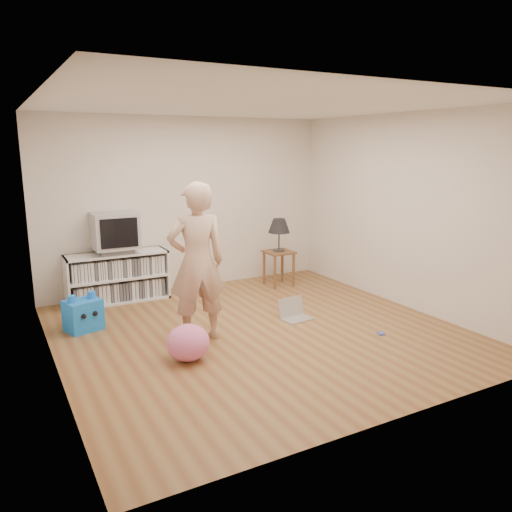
{
  "coord_description": "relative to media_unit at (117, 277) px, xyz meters",
  "views": [
    {
      "loc": [
        -2.71,
        -4.92,
        2.14
      ],
      "look_at": [
        0.18,
        0.4,
        0.82
      ],
      "focal_mm": 35.0,
      "sensor_mm": 36.0,
      "label": 1
    }
  ],
  "objects": [
    {
      "name": "ground",
      "position": [
        1.17,
        -2.04,
        -0.35
      ],
      "size": [
        4.5,
        4.5,
        0.0
      ],
      "primitive_type": "plane",
      "color": "brown",
      "rests_on": "ground"
    },
    {
      "name": "walls",
      "position": [
        1.17,
        -2.04,
        0.95
      ],
      "size": [
        4.52,
        4.52,
        2.6
      ],
      "color": "silver",
      "rests_on": "ground"
    },
    {
      "name": "ceiling",
      "position": [
        1.17,
        -2.04,
        2.25
      ],
      "size": [
        4.5,
        4.5,
        0.01
      ],
      "primitive_type": "cube",
      "color": "white",
      "rests_on": "walls"
    },
    {
      "name": "media_unit",
      "position": [
        0.0,
        0.0,
        0.0
      ],
      "size": [
        1.4,
        0.45,
        0.7
      ],
      "color": "white",
      "rests_on": "ground"
    },
    {
      "name": "dvd_deck",
      "position": [
        0.0,
        -0.02,
        0.39
      ],
      "size": [
        0.45,
        0.35,
        0.07
      ],
      "primitive_type": "cube",
      "color": "gray",
      "rests_on": "media_unit"
    },
    {
      "name": "crt_tv",
      "position": [
        0.0,
        -0.02,
        0.67
      ],
      "size": [
        0.6,
        0.53,
        0.5
      ],
      "color": "#A6A6AB",
      "rests_on": "dvd_deck"
    },
    {
      "name": "side_table",
      "position": [
        2.44,
        -0.39,
        0.07
      ],
      "size": [
        0.42,
        0.42,
        0.55
      ],
      "color": "brown",
      "rests_on": "ground"
    },
    {
      "name": "table_lamp",
      "position": [
        2.44,
        -0.39,
        0.59
      ],
      "size": [
        0.34,
        0.34,
        0.52
      ],
      "color": "#333333",
      "rests_on": "side_table"
    },
    {
      "name": "person",
      "position": [
        0.45,
        -1.91,
        0.55
      ],
      "size": [
        0.7,
        0.5,
        1.79
      ],
      "primitive_type": "imported",
      "rotation": [
        0.0,
        0.0,
        3.02
      ],
      "color": "#D9AF94",
      "rests_on": "ground"
    },
    {
      "name": "laptop",
      "position": [
        1.79,
        -1.84,
        -0.28
      ],
      "size": [
        0.4,
        0.33,
        0.26
      ],
      "rotation": [
        0.0,
        0.0,
        0.09
      ],
      "color": "silver",
      "rests_on": "ground"
    },
    {
      "name": "playing_cards",
      "position": [
        2.38,
        -2.81,
        -0.34
      ],
      "size": [
        0.09,
        0.11,
        0.02
      ],
      "primitive_type": "cube",
      "rotation": [
        0.0,
        0.0,
        -0.3
      ],
      "color": "#4358B3",
      "rests_on": "ground"
    },
    {
      "name": "plush_blue",
      "position": [
        -0.65,
        -0.99,
        -0.16
      ],
      "size": [
        0.47,
        0.41,
        0.46
      ],
      "rotation": [
        0.0,
        0.0,
        0.3
      ],
      "color": "#1679F8",
      "rests_on": "ground"
    },
    {
      "name": "plush_pink",
      "position": [
        0.14,
        -2.4,
        -0.16
      ],
      "size": [
        0.47,
        0.47,
        0.38
      ],
      "primitive_type": "ellipsoid",
      "rotation": [
        0.0,
        0.0,
        -0.07
      ],
      "color": "pink",
      "rests_on": "ground"
    }
  ]
}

